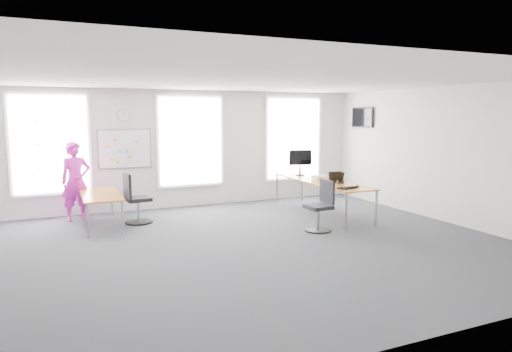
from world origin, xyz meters
name	(u,v)px	position (x,y,z in m)	size (l,w,h in m)	color
floor	(236,247)	(0.00, 0.00, 0.00)	(10.00, 10.00, 0.00)	#27282C
ceiling	(235,78)	(0.00, 0.00, 3.00)	(10.00, 10.00, 0.00)	silver
wall_back	(179,149)	(0.00, 4.00, 1.50)	(10.00, 10.00, 0.00)	silver
wall_front	(386,206)	(0.00, -4.00, 1.50)	(10.00, 10.00, 0.00)	silver
wall_right	(447,155)	(5.00, 0.00, 1.50)	(10.00, 10.00, 0.00)	silver
window_left	(50,144)	(-3.00, 3.97, 1.70)	(1.60, 0.06, 2.20)	white
window_mid	(191,141)	(0.30, 3.97, 1.70)	(1.60, 0.06, 2.20)	white
window_right	(293,139)	(3.30, 3.97, 1.70)	(1.60, 0.06, 2.20)	white
desk_right	(321,182)	(2.92, 1.84, 0.76)	(0.89, 3.32, 0.81)	orange
desk_left	(100,196)	(-2.07, 2.63, 0.65)	(0.78, 1.94, 0.71)	orange
chair_right	(321,209)	(2.03, 0.41, 0.46)	(0.56, 0.56, 1.04)	black
chair_left	(135,201)	(-1.36, 2.60, 0.49)	(0.59, 0.59, 1.11)	black
person	(76,181)	(-2.52, 3.45, 0.89)	(0.65, 0.43, 1.78)	#D81FBB
whiteboard	(125,149)	(-1.35, 3.97, 1.55)	(1.20, 0.03, 0.90)	white
wall_clock	(123,116)	(-1.35, 3.97, 2.35)	(0.30, 0.30, 0.04)	gray
tv	(363,117)	(4.95, 3.00, 2.30)	(0.06, 0.90, 0.55)	black
keyboard	(347,188)	(2.78, 0.56, 0.82)	(0.47, 0.17, 0.02)	black
mouse	(357,186)	(3.06, 0.59, 0.83)	(0.07, 0.11, 0.04)	black
lens_cap	(350,186)	(3.00, 0.78, 0.81)	(0.06, 0.06, 0.01)	black
headphones	(340,182)	(3.00, 1.17, 0.85)	(0.17, 0.09, 0.10)	black
laptop_sleeve	(336,177)	(3.02, 1.36, 0.93)	(0.32, 0.23, 0.26)	black
paper_stack	(320,178)	(2.87, 1.84, 0.86)	(0.32, 0.24, 0.11)	beige
monitor	(300,160)	(2.91, 2.86, 1.21)	(0.58, 0.24, 0.66)	black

